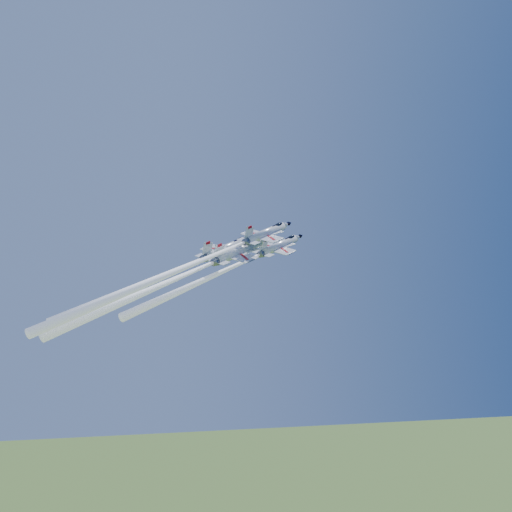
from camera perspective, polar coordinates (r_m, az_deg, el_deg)
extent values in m
cylinder|color=silver|center=(127.30, 2.28, 1.02)|extent=(4.12, 7.19, 11.17)
cone|color=silver|center=(132.11, 4.15, 1.87)|extent=(2.77, 3.12, 3.00)
cone|color=black|center=(133.25, 4.57, 2.06)|extent=(1.40, 1.57, 1.51)
cone|color=slate|center=(123.02, 0.44, 0.17)|extent=(2.62, 2.67, 2.08)
ellipsoid|color=black|center=(130.17, 3.51, 1.85)|extent=(2.91, 2.49, 2.10)
cube|color=black|center=(129.07, 3.11, 1.77)|extent=(0.97, 0.74, 0.68)
cube|color=silver|center=(126.59, 1.96, 0.77)|extent=(8.25, 8.79, 4.05)
cube|color=silver|center=(129.62, 2.51, 1.33)|extent=(3.14, 2.40, 1.54)
cube|color=silver|center=(128.21, 3.31, 1.11)|extent=(3.14, 2.40, 1.54)
cube|color=silver|center=(123.67, 0.71, 0.26)|extent=(4.40, 4.76, 2.18)
cube|color=silver|center=(123.29, 0.77, 0.97)|extent=(2.30, 2.41, 3.37)
cube|color=#A6080F|center=(123.03, 0.84, 1.56)|extent=(1.08, 0.89, 0.92)
cube|color=black|center=(127.62, 2.30, 0.66)|extent=(7.85, 4.90, 3.71)
sphere|color=white|center=(122.86, 0.36, 0.14)|extent=(0.98, 1.07, 0.98)
cone|color=white|center=(111.48, -5.79, -2.66)|extent=(7.63, 18.02, 33.11)
cylinder|color=silver|center=(123.81, -3.01, 0.72)|extent=(4.48, 7.81, 12.13)
cone|color=silver|center=(128.59, -0.72, 1.68)|extent=(3.01, 3.39, 3.26)
cone|color=black|center=(129.74, -0.22, 1.89)|extent=(1.52, 1.71, 1.64)
cone|color=slate|center=(119.61, -5.27, -0.24)|extent=(2.85, 2.90, 2.26)
ellipsoid|color=black|center=(126.63, -1.52, 1.65)|extent=(3.17, 2.70, 2.28)
cube|color=black|center=(125.52, -2.01, 1.56)|extent=(1.05, 0.81, 0.74)
cube|color=silver|center=(123.12, -3.40, 0.44)|extent=(8.96, 9.54, 4.40)
cube|color=silver|center=(126.26, -2.66, 1.07)|extent=(3.41, 2.61, 1.67)
cube|color=silver|center=(124.56, -1.82, 0.83)|extent=(3.41, 2.61, 1.67)
cube|color=silver|center=(120.24, -4.93, -0.14)|extent=(4.78, 5.18, 2.37)
cube|color=silver|center=(119.81, -4.88, 0.65)|extent=(2.50, 2.62, 3.66)
cube|color=#A6080F|center=(119.51, -4.83, 1.31)|extent=(1.17, 0.97, 1.00)
cube|color=black|center=(124.15, -2.98, 0.31)|extent=(8.53, 5.33, 4.03)
sphere|color=white|center=(119.46, -5.36, -0.28)|extent=(1.06, 1.17, 1.07)
cone|color=white|center=(109.75, -12.04, -3.08)|extent=(7.70, 17.81, 32.41)
cylinder|color=silver|center=(116.92, 0.95, 2.27)|extent=(4.00, 6.97, 10.83)
cone|color=silver|center=(121.53, 2.97, 3.12)|extent=(2.69, 3.03, 2.91)
cone|color=black|center=(122.63, 3.42, 3.31)|extent=(1.36, 1.53, 1.46)
cone|color=slate|center=(112.83, -1.06, 1.42)|extent=(2.54, 2.59, 2.02)
ellipsoid|color=black|center=(119.68, 2.27, 3.12)|extent=(2.83, 2.41, 2.03)
cube|color=black|center=(118.62, 1.84, 3.04)|extent=(0.94, 0.72, 0.66)
cube|color=silver|center=(116.24, 0.60, 2.01)|extent=(8.00, 8.52, 3.93)
cube|color=silver|center=(119.17, 1.21, 2.58)|extent=(3.04, 2.33, 1.49)
cube|color=silver|center=(117.75, 2.04, 2.36)|extent=(3.04, 2.33, 1.49)
cube|color=silver|center=(113.44, -0.76, 1.51)|extent=(4.27, 4.62, 2.12)
cube|color=silver|center=(113.11, -0.70, 2.26)|extent=(2.23, 2.34, 3.27)
cube|color=#A6080F|center=(112.88, -0.63, 2.89)|extent=(1.05, 0.87, 0.89)
cube|color=black|center=(117.21, 0.96, 1.88)|extent=(7.62, 4.76, 3.60)
sphere|color=white|center=(112.68, -1.14, 1.39)|extent=(0.95, 1.04, 0.95)
cone|color=white|center=(98.94, -10.19, -2.44)|extent=(8.97, 22.21, 41.62)
cylinder|color=silver|center=(114.05, -1.78, 0.44)|extent=(4.42, 7.70, 11.96)
cone|color=silver|center=(118.87, 0.61, 1.48)|extent=(2.97, 3.34, 3.21)
cone|color=black|center=(120.02, 1.14, 1.71)|extent=(1.50, 1.68, 1.61)
cone|color=slate|center=(109.83, -4.16, -0.60)|extent=(2.81, 2.86, 2.23)
ellipsoid|color=black|center=(116.89, -0.22, 1.44)|extent=(3.12, 2.66, 2.24)
cube|color=black|center=(115.78, -0.73, 1.34)|extent=(1.04, 0.80, 0.73)
cube|color=silver|center=(113.35, -2.20, 0.14)|extent=(8.83, 9.41, 4.33)
cube|color=silver|center=(116.48, -1.43, 0.83)|extent=(3.36, 2.57, 1.65)
cube|color=silver|center=(114.84, -0.52, 0.56)|extent=(3.36, 2.57, 1.65)
cube|color=silver|center=(110.47, -3.80, -0.49)|extent=(4.71, 5.10, 2.34)
cube|color=silver|center=(110.03, -3.75, 0.36)|extent=(2.46, 2.59, 3.61)
cube|color=#A6080F|center=(109.73, -3.68, 1.06)|extent=(1.15, 0.96, 0.99)
cube|color=black|center=(114.40, -1.75, 0.01)|extent=(8.41, 5.25, 3.97)
sphere|color=white|center=(109.68, -4.26, -0.64)|extent=(1.05, 1.15, 1.05)
cone|color=white|center=(99.64, -11.65, -3.83)|extent=(7.77, 18.08, 33.00)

